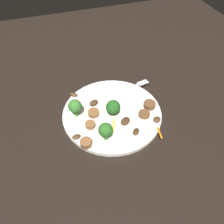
# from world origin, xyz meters

# --- Properties ---
(ground_plane) EXTENTS (1.40, 1.40, 0.00)m
(ground_plane) POSITION_xyz_m (0.00, 0.00, 0.00)
(ground_plane) COLOR black
(plate) EXTENTS (0.28, 0.28, 0.01)m
(plate) POSITION_xyz_m (0.00, 0.00, 0.01)
(plate) COLOR white
(plate) RESTS_ON ground_plane
(fork) EXTENTS (0.18, 0.05, 0.00)m
(fork) POSITION_xyz_m (0.07, 0.08, 0.01)
(fork) COLOR silver
(fork) RESTS_ON plate
(broccoli_floret_0) EXTENTS (0.04, 0.04, 0.05)m
(broccoli_floret_0) POSITION_xyz_m (0.00, -0.01, 0.04)
(broccoli_floret_0) COLOR #296420
(broccoli_floret_0) RESTS_ON plate
(broccoli_floret_1) EXTENTS (0.04, 0.04, 0.06)m
(broccoli_floret_1) POSITION_xyz_m (-0.10, 0.02, 0.05)
(broccoli_floret_1) COLOR #408630
(broccoli_floret_1) RESTS_ON plate
(broccoli_floret_2) EXTENTS (0.04, 0.04, 0.05)m
(broccoli_floret_2) POSITION_xyz_m (-0.04, -0.08, 0.04)
(broccoli_floret_2) COLOR #347525
(broccoli_floret_2) RESTS_ON plate
(sausage_slice_0) EXTENTS (0.05, 0.05, 0.01)m
(sausage_slice_0) POSITION_xyz_m (0.11, -0.01, 0.02)
(sausage_slice_0) COLOR brown
(sausage_slice_0) RESTS_ON plate
(sausage_slice_1) EXTENTS (0.04, 0.04, 0.01)m
(sausage_slice_1) POSITION_xyz_m (-0.07, -0.03, 0.02)
(sausage_slice_1) COLOR brown
(sausage_slice_1) RESTS_ON plate
(sausage_slice_2) EXTENTS (0.04, 0.04, 0.01)m
(sausage_slice_2) POSITION_xyz_m (0.08, -0.04, 0.02)
(sausage_slice_2) COLOR brown
(sausage_slice_2) RESTS_ON plate
(sausage_slice_3) EXTENTS (0.04, 0.04, 0.01)m
(sausage_slice_3) POSITION_xyz_m (-0.05, 0.01, 0.02)
(sausage_slice_3) COLOR brown
(sausage_slice_3) RESTS_ON plate
(sausage_slice_4) EXTENTS (0.04, 0.04, 0.02)m
(sausage_slice_4) POSITION_xyz_m (-0.09, -0.08, 0.02)
(sausage_slice_4) COLOR brown
(sausage_slice_4) RESTS_ON plate
(mushroom_0) EXTENTS (0.03, 0.03, 0.01)m
(mushroom_0) POSITION_xyz_m (0.04, -0.09, 0.02)
(mushroom_0) COLOR #422B19
(mushroom_0) RESTS_ON plate
(mushroom_1) EXTENTS (0.04, 0.04, 0.01)m
(mushroom_1) POSITION_xyz_m (0.02, -0.05, 0.01)
(mushroom_1) COLOR #422B19
(mushroom_1) RESTS_ON plate
(mushroom_2) EXTENTS (0.02, 0.02, 0.01)m
(mushroom_2) POSITION_xyz_m (-0.11, -0.06, 0.01)
(mushroom_2) COLOR #4C331E
(mushroom_2) RESTS_ON plate
(mushroom_3) EXTENTS (0.03, 0.03, 0.01)m
(mushroom_3) POSITION_xyz_m (-0.09, 0.10, 0.02)
(mushroom_3) COLOR #4C331E
(mushroom_3) RESTS_ON plate
(mushroom_4) EXTENTS (0.03, 0.03, 0.01)m
(mushroom_4) POSITION_xyz_m (-0.04, 0.04, 0.02)
(mushroom_4) COLOR #422B19
(mushroom_4) RESTS_ON plate
(mushroom_5) EXTENTS (0.03, 0.03, 0.01)m
(mushroom_5) POSITION_xyz_m (0.10, -0.07, 0.02)
(mushroom_5) COLOR #4C331E
(mushroom_5) RESTS_ON plate
(pepper_strip_0) EXTENTS (0.01, 0.04, 0.00)m
(pepper_strip_0) POSITION_xyz_m (0.09, -0.11, 0.01)
(pepper_strip_0) COLOR orange
(pepper_strip_0) RESTS_ON plate
(pepper_strip_3) EXTENTS (0.02, 0.04, 0.00)m
(pepper_strip_3) POSITION_xyz_m (-0.01, -0.05, 0.01)
(pepper_strip_3) COLOR yellow
(pepper_strip_3) RESTS_ON plate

